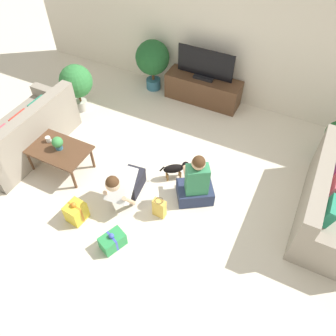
{
  "coord_description": "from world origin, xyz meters",
  "views": [
    {
      "loc": [
        1.56,
        -2.87,
        4.0
      ],
      "look_at": [
        0.13,
        -0.0,
        0.45
      ],
      "focal_mm": 35.0,
      "sensor_mm": 36.0,
      "label": 1
    }
  ],
  "objects": [
    {
      "name": "tv",
      "position": [
        -0.27,
        2.33,
        0.77
      ],
      "size": [
        1.1,
        0.2,
        0.58
      ],
      "color": "black",
      "rests_on": "tv_console"
    },
    {
      "name": "ground_plane",
      "position": [
        0.0,
        0.0,
        0.0
      ],
      "size": [
        16.0,
        16.0,
        0.0
      ],
      "primitive_type": "plane",
      "color": "beige"
    },
    {
      "name": "person_sitting",
      "position": [
        0.58,
        -0.01,
        0.34
      ],
      "size": [
        0.65,
        0.62,
        0.93
      ],
      "rotation": [
        0.0,
        0.0,
        3.71
      ],
      "color": "#283351",
      "rests_on": "ground_plane"
    },
    {
      "name": "dog",
      "position": [
        0.15,
        0.24,
        0.22
      ],
      "size": [
        0.41,
        0.32,
        0.32
      ],
      "rotation": [
        0.0,
        0.0,
        2.21
      ],
      "color": "black",
      "rests_on": "ground_plane"
    },
    {
      "name": "tv_console",
      "position": [
        -0.27,
        2.33,
        0.26
      ],
      "size": [
        1.47,
        0.47,
        0.52
      ],
      "color": "brown",
      "rests_on": "ground_plane"
    },
    {
      "name": "gift_box_b",
      "position": [
        -0.78,
        -1.09,
        0.15
      ],
      "size": [
        0.26,
        0.29,
        0.37
      ],
      "rotation": [
        0.0,
        0.0,
        -0.1
      ],
      "color": "yellow",
      "rests_on": "ground_plane"
    },
    {
      "name": "sofa_left",
      "position": [
        -2.41,
        -0.29,
        0.32
      ],
      "size": [
        0.88,
        1.91,
        0.88
      ],
      "rotation": [
        0.0,
        0.0,
        -1.57
      ],
      "color": "gray",
      "rests_on": "ground_plane"
    },
    {
      "name": "potted_plant_corner_left",
      "position": [
        -2.26,
        1.01,
        0.61
      ],
      "size": [
        0.6,
        0.6,
        0.93
      ],
      "color": "beige",
      "rests_on": "ground_plane"
    },
    {
      "name": "gift_box_a",
      "position": [
        -0.09,
        -1.23,
        0.11
      ],
      "size": [
        0.32,
        0.39,
        0.28
      ],
      "rotation": [
        0.0,
        0.0,
        -0.39
      ],
      "color": "#2D934C",
      "rests_on": "ground_plane"
    },
    {
      "name": "mug",
      "position": [
        -1.81,
        -0.33,
        0.49
      ],
      "size": [
        0.12,
        0.08,
        0.09
      ],
      "color": "silver",
      "rests_on": "coffee_table"
    },
    {
      "name": "person_kneeling",
      "position": [
        -0.34,
        -0.48,
        0.36
      ],
      "size": [
        0.41,
        0.84,
        0.81
      ],
      "rotation": [
        0.0,
        0.0,
        0.12
      ],
      "color": "#23232D",
      "rests_on": "ground_plane"
    },
    {
      "name": "potted_plant_back_left",
      "position": [
        -1.35,
        2.28,
        0.66
      ],
      "size": [
        0.67,
        0.67,
        1.03
      ],
      "color": "#336B84",
      "rests_on": "ground_plane"
    },
    {
      "name": "gift_bag_a",
      "position": [
        0.24,
        -0.51,
        0.16
      ],
      "size": [
        0.19,
        0.13,
        0.34
      ],
      "rotation": [
        0.0,
        0.0,
        -0.05
      ],
      "color": "#E5B74C",
      "rests_on": "ground_plane"
    },
    {
      "name": "wall_back",
      "position": [
        0.0,
        2.63,
        1.3
      ],
      "size": [
        8.4,
        0.06,
        2.6
      ],
      "color": "silver",
      "rests_on": "ground_plane"
    },
    {
      "name": "tabletop_plant",
      "position": [
        -1.56,
        -0.39,
        0.57
      ],
      "size": [
        0.17,
        0.17,
        0.22
      ],
      "color": "#336B84",
      "rests_on": "coffee_table"
    },
    {
      "name": "coffee_table",
      "position": [
        -1.59,
        -0.4,
        0.4
      ],
      "size": [
        0.99,
        0.61,
        0.45
      ],
      "color": "brown",
      "rests_on": "ground_plane"
    },
    {
      "name": "sofa_right",
      "position": [
        2.41,
        0.54,
        0.32
      ],
      "size": [
        0.88,
        1.91,
        0.88
      ],
      "rotation": [
        0.0,
        0.0,
        1.57
      ],
      "color": "gray",
      "rests_on": "ground_plane"
    }
  ]
}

